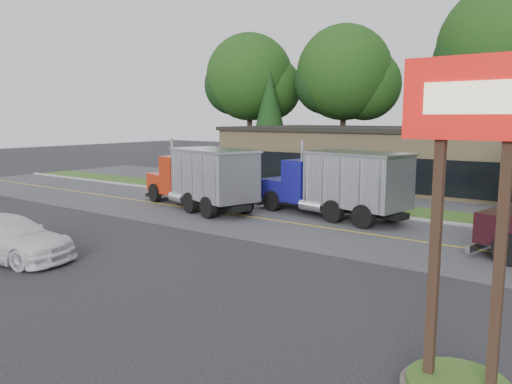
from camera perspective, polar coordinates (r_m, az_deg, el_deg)
ground at (r=17.22m, az=-12.04°, el=-8.58°), size 140.00×140.00×0.00m
road at (r=23.94m, az=4.28°, el=-3.60°), size 60.00×8.00×0.02m
center_line at (r=23.94m, az=4.28°, el=-3.60°), size 60.00×0.12×0.01m
curb at (r=27.52m, az=8.94°, el=-2.09°), size 60.00×0.30×0.12m
grass_verge at (r=29.11m, az=10.58°, el=-1.56°), size 60.00×3.40×0.03m
far_parking at (r=33.63m, az=14.30°, el=-0.34°), size 60.00×7.00×0.02m
strip_mall at (r=38.41m, az=20.57°, el=3.46°), size 32.00×12.00×4.00m
bilo_sign at (r=9.07m, az=22.62°, el=-11.33°), size 2.20×1.90×5.95m
tree_far_a at (r=53.87m, az=-0.54°, el=12.53°), size 9.68×9.11×13.81m
tree_far_b at (r=50.33m, az=10.26°, el=12.77°), size 9.76×9.19×13.92m
tree_far_c at (r=46.01m, az=26.66°, el=13.88°), size 11.02×10.37×15.72m
evergreen_left at (r=49.76m, az=1.57°, el=8.96°), size 4.34×4.34×9.87m
dump_truck_red at (r=27.46m, az=-6.12°, el=1.76°), size 8.88×4.85×3.36m
dump_truck_blue at (r=25.23m, az=9.36°, el=1.09°), size 8.56×4.04×3.36m
rally_car at (r=19.91m, az=-26.50°, el=-4.70°), size 5.57×3.08×1.53m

